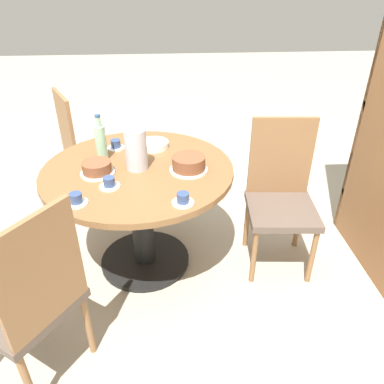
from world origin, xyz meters
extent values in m
plane|color=#B2A893|center=(0.00, 0.00, 0.00)|extent=(14.00, 14.00, 0.00)
cylinder|color=black|center=(0.00, 0.00, 0.01)|extent=(0.59, 0.59, 0.03)
cylinder|color=black|center=(0.00, 0.00, 0.36)|extent=(0.14, 0.14, 0.66)
cylinder|color=brown|center=(0.00, 0.00, 0.71)|extent=(1.13, 1.13, 0.04)
cylinder|color=olive|center=(-0.71, -0.15, 0.20)|extent=(0.03, 0.03, 0.40)
cylinder|color=olive|center=(-1.03, -0.31, 0.20)|extent=(0.03, 0.03, 0.40)
cylinder|color=olive|center=(-0.55, -0.47, 0.20)|extent=(0.03, 0.03, 0.40)
cylinder|color=olive|center=(-0.87, -0.63, 0.20)|extent=(0.03, 0.03, 0.40)
cube|color=brown|center=(-0.79, -0.39, 0.42)|extent=(0.56, 0.56, 0.04)
cube|color=olive|center=(-0.70, -0.57, 0.70)|extent=(0.37, 0.20, 0.52)
cylinder|color=olive|center=(0.48, -0.55, 0.20)|extent=(0.03, 0.03, 0.40)
cylinder|color=olive|center=(0.68, -0.25, 0.20)|extent=(0.03, 0.03, 0.40)
cylinder|color=olive|center=(0.98, -0.45, 0.20)|extent=(0.03, 0.03, 0.40)
cube|color=brown|center=(0.73, -0.50, 0.42)|extent=(0.58, 0.58, 0.04)
cube|color=olive|center=(0.84, -0.34, 0.70)|extent=(0.34, 0.25, 0.52)
cylinder|color=olive|center=(0.23, 0.69, 0.20)|extent=(0.03, 0.03, 0.40)
cylinder|color=olive|center=(0.26, 1.05, 0.20)|extent=(0.03, 0.03, 0.40)
cylinder|color=olive|center=(-0.13, 0.71, 0.20)|extent=(0.03, 0.03, 0.40)
cylinder|color=olive|center=(-0.10, 1.07, 0.20)|extent=(0.03, 0.03, 0.40)
cube|color=brown|center=(0.07, 0.88, 0.42)|extent=(0.45, 0.45, 0.04)
cube|color=olive|center=(-0.13, 0.90, 0.70)|extent=(0.06, 0.40, 0.52)
cube|color=brown|center=(0.16, 1.60, 0.02)|extent=(0.92, 0.27, 0.04)
cube|color=#234793|center=(-0.10, 1.59, 0.17)|extent=(0.40, 0.21, 0.27)
cube|color=orange|center=(-0.10, 1.59, 0.58)|extent=(0.39, 0.21, 0.33)
cylinder|color=silver|center=(0.01, 0.00, 0.84)|extent=(0.13, 0.13, 0.24)
cone|color=silver|center=(0.01, 0.00, 0.97)|extent=(0.11, 0.11, 0.02)
sphere|color=silver|center=(0.01, 0.00, 0.99)|extent=(0.02, 0.02, 0.02)
cylinder|color=#99C6A3|center=(-0.13, -0.22, 0.83)|extent=(0.07, 0.07, 0.21)
cylinder|color=#99C6A3|center=(-0.13, -0.22, 0.97)|extent=(0.03, 0.03, 0.06)
cylinder|color=#2D5184|center=(-0.13, -0.22, 1.00)|extent=(0.03, 0.03, 0.01)
cylinder|color=white|center=(0.06, 0.30, 0.73)|extent=(0.22, 0.22, 0.01)
cylinder|color=brown|center=(0.06, 0.30, 0.77)|extent=(0.19, 0.19, 0.08)
cylinder|color=white|center=(0.06, -0.22, 0.73)|extent=(0.19, 0.19, 0.01)
cylinder|color=brown|center=(0.06, -0.22, 0.77)|extent=(0.16, 0.16, 0.06)
cylinder|color=white|center=(0.40, 0.25, 0.73)|extent=(0.11, 0.11, 0.01)
cylinder|color=#334775|center=(0.40, 0.25, 0.76)|extent=(0.06, 0.06, 0.05)
cylinder|color=white|center=(-0.28, -0.15, 0.73)|extent=(0.11, 0.11, 0.01)
cylinder|color=#334775|center=(-0.28, -0.15, 0.76)|extent=(0.06, 0.06, 0.05)
cylinder|color=white|center=(0.37, -0.28, 0.73)|extent=(0.11, 0.11, 0.01)
cylinder|color=#334775|center=(0.37, -0.28, 0.76)|extent=(0.06, 0.06, 0.05)
cylinder|color=white|center=(0.22, -0.14, 0.73)|extent=(0.11, 0.11, 0.01)
cylinder|color=#334775|center=(0.22, -0.14, 0.76)|extent=(0.06, 0.06, 0.05)
cylinder|color=white|center=(-0.28, 0.09, 0.73)|extent=(0.19, 0.19, 0.01)
cylinder|color=white|center=(-0.28, 0.09, 0.74)|extent=(0.19, 0.19, 0.01)
cylinder|color=white|center=(-0.28, 0.09, 0.75)|extent=(0.19, 0.19, 0.01)
cylinder|color=white|center=(-0.28, 0.09, 0.76)|extent=(0.19, 0.19, 0.01)
camera|label=1|loc=(1.97, 0.18, 1.74)|focal=35.00mm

